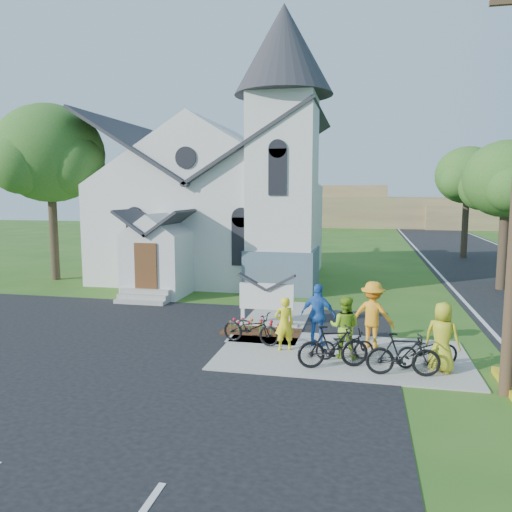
% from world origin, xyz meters
% --- Properties ---
extents(ground, '(120.00, 120.00, 0.00)m').
position_xyz_m(ground, '(0.00, 0.00, 0.00)').
color(ground, '#285919').
rests_on(ground, ground).
extents(parking_lot, '(20.00, 16.00, 0.02)m').
position_xyz_m(parking_lot, '(-7.00, -2.00, 0.01)').
color(parking_lot, black).
rests_on(parking_lot, ground).
extents(sidewalk, '(7.00, 4.00, 0.05)m').
position_xyz_m(sidewalk, '(1.50, 0.50, 0.03)').
color(sidewalk, gray).
rests_on(sidewalk, ground).
extents(church, '(12.35, 12.00, 13.00)m').
position_xyz_m(church, '(-5.48, 12.48, 5.25)').
color(church, silver).
rests_on(church, ground).
extents(church_sign, '(2.20, 0.40, 1.70)m').
position_xyz_m(church_sign, '(-1.20, 3.20, 1.03)').
color(church_sign, gray).
rests_on(church_sign, ground).
extents(flower_bed, '(2.60, 1.10, 0.07)m').
position_xyz_m(flower_bed, '(-1.20, 2.30, 0.04)').
color(flower_bed, '#381C0F').
rests_on(flower_bed, ground).
extents(tree_lot_corner, '(5.60, 5.60, 9.15)m').
position_xyz_m(tree_lot_corner, '(-14.00, 10.00, 6.60)').
color(tree_lot_corner, '#36261D').
rests_on(tree_lot_corner, ground).
extents(tree_road_near, '(4.00, 4.00, 7.05)m').
position_xyz_m(tree_road_near, '(8.50, 12.00, 5.21)').
color(tree_road_near, '#36261D').
rests_on(tree_road_near, ground).
extents(tree_road_mid, '(4.40, 4.40, 7.80)m').
position_xyz_m(tree_road_mid, '(9.00, 24.00, 5.78)').
color(tree_road_mid, '#36261D').
rests_on(tree_road_mid, ground).
extents(distant_hills, '(61.00, 10.00, 5.60)m').
position_xyz_m(distant_hills, '(3.36, 56.33, 2.17)').
color(distant_hills, brown).
rests_on(distant_hills, ground).
extents(cyclist_0, '(0.67, 0.57, 1.57)m').
position_xyz_m(cyclist_0, '(-0.16, 0.55, 0.84)').
color(cyclist_0, yellow).
rests_on(cyclist_0, sidewalk).
extents(bike_0, '(1.96, 1.09, 0.98)m').
position_xyz_m(bike_0, '(-1.25, 0.94, 0.54)').
color(bike_0, black).
rests_on(bike_0, sidewalk).
extents(cyclist_1, '(0.94, 0.79, 1.73)m').
position_xyz_m(cyclist_1, '(1.58, 0.25, 0.92)').
color(cyclist_1, '#83B822').
rests_on(cyclist_1, sidewalk).
extents(bike_1, '(1.97, 1.11, 1.14)m').
position_xyz_m(bike_1, '(1.32, -0.65, 0.62)').
color(bike_1, black).
rests_on(bike_1, sidewalk).
extents(cyclist_2, '(1.18, 0.74, 1.88)m').
position_xyz_m(cyclist_2, '(0.77, 1.16, 0.99)').
color(cyclist_2, blue).
rests_on(cyclist_2, sidewalk).
extents(bike_2, '(1.68, 0.92, 0.84)m').
position_xyz_m(bike_2, '(1.59, 0.05, 0.47)').
color(bike_2, black).
rests_on(bike_2, sidewalk).
extents(cyclist_3, '(1.43, 1.06, 1.98)m').
position_xyz_m(cyclist_3, '(2.35, 1.38, 1.04)').
color(cyclist_3, orange).
rests_on(cyclist_3, sidewalk).
extents(bike_3, '(1.87, 0.66, 1.10)m').
position_xyz_m(bike_3, '(3.08, -0.87, 0.60)').
color(bike_3, black).
rests_on(bike_3, sidewalk).
extents(cyclist_4, '(1.04, 0.88, 1.81)m').
position_xyz_m(cyclist_4, '(4.06, -0.33, 0.96)').
color(cyclist_4, gold).
rests_on(cyclist_4, sidewalk).
extents(bike_4, '(1.84, 1.23, 0.91)m').
position_xyz_m(bike_4, '(3.74, -0.08, 0.51)').
color(bike_4, black).
rests_on(bike_4, sidewalk).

